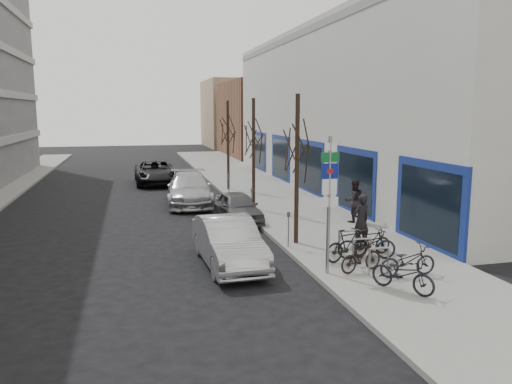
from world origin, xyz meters
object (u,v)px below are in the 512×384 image
tree_near (297,134)px  lane_car (155,172)px  pedestrian_near (361,221)px  tree_far (228,124)px  tree_mid (254,128)px  parked_car_mid (238,207)px  pedestrian_far (354,200)px  meter_front (289,226)px  meter_mid (252,199)px  bike_mid_curb (367,242)px  parked_car_back (190,189)px  meter_back (229,183)px  bike_far_inner (371,242)px  bike_near_left (403,271)px  highway_sign_pole (329,197)px  bike_far_curb (408,258)px  parked_car_front (229,242)px  bike_mid_inner (348,244)px  bike_near_right (361,257)px  bike_rack (362,248)px

tree_near → lane_car: 18.18m
lane_car → pedestrian_near: size_ratio=3.02×
tree_near → tree_far: 13.00m
tree_mid → pedestrian_near: (2.03, -7.58, -3.01)m
tree_far → parked_car_mid: 9.20m
lane_car → pedestrian_far: 16.61m
meter_front → meter_mid: size_ratio=1.00×
meter_front → bike_mid_curb: bearing=-44.3°
tree_near → meter_mid: 5.95m
parked_car_back → meter_front: bearing=-71.7°
meter_back → bike_far_inner: size_ratio=0.84×
bike_near_left → bike_far_inner: bearing=44.6°
bike_far_inner → parked_car_mid: parked_car_mid is taller
meter_back → lane_car: lane_car is taller
meter_back → lane_car: 7.83m
highway_sign_pole → bike_mid_curb: 2.69m
parked_car_mid → bike_mid_curb: bearing=-71.9°
tree_near → parked_car_back: bearing=106.7°
bike_far_curb → parked_car_front: bearing=59.4°
bike_mid_inner → highway_sign_pole: bearing=116.0°
bike_far_curb → parked_car_mid: (-3.15, 8.87, -0.02)m
tree_near → meter_mid: (-0.45, 5.00, -3.19)m
pedestrian_far → parked_car_mid: bearing=-24.6°
tree_mid → parked_car_back: (-2.80, 2.82, -3.29)m
meter_back → bike_near_left: (1.63, -15.88, -0.21)m
bike_near_right → pedestrian_far: (2.68, 6.29, 0.49)m
meter_mid → pedestrian_near: size_ratio=0.67×
bike_near_right → parked_car_back: bearing=0.1°
meter_mid → bike_near_left: (1.63, -10.38, -0.21)m
highway_sign_pole → pedestrian_near: 3.57m
highway_sign_pole → bike_near_right: (1.03, -0.11, -1.84)m
tree_far → parked_car_back: size_ratio=0.98×
tree_near → bike_far_inner: tree_near is taller
bike_far_inner → pedestrian_far: 5.06m
tree_far → bike_mid_curb: bearing=-84.2°
parked_car_mid → lane_car: (-2.99, 12.83, 0.13)m
highway_sign_pole → bike_mid_inner: size_ratio=2.37×
tree_near → lane_car: tree_near is taller
pedestrian_near → bike_mid_inner: bearing=34.9°
tree_mid → parked_car_mid: (-1.20, -1.95, -3.44)m
bike_rack → meter_mid: bearing=101.8°
tree_mid → lane_car: 12.12m
meter_mid → tree_mid: bearing=73.3°
bike_near_right → parked_car_mid: parked_car_mid is taller
meter_front → bike_mid_inner: size_ratio=0.72×
parked_car_front → lane_car: 19.01m
bike_far_inner → pedestrian_near: (0.11, 1.03, 0.48)m
tree_far → meter_back: bearing=-100.2°
bike_near_left → lane_car: size_ratio=0.32×
meter_back → pedestrian_far: 8.78m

